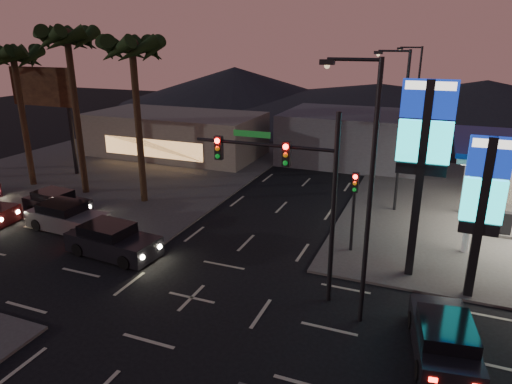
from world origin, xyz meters
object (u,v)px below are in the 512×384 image
at_px(car_lane_a_front, 112,241).
at_px(car_lane_b_mid, 57,203).
at_px(pylon_sign_tall, 424,142).
at_px(traffic_signal_mast, 292,178).
at_px(suv_station, 444,339).
at_px(pylon_sign_short, 484,195).
at_px(car_lane_b_front, 67,217).

xyz_separation_m(car_lane_a_front, car_lane_b_mid, (-7.14, 3.53, -0.08)).
distance_m(pylon_sign_tall, traffic_signal_mast, 6.02).
height_order(traffic_signal_mast, car_lane_a_front, traffic_signal_mast).
xyz_separation_m(pylon_sign_tall, car_lane_b_mid, (-21.46, 0.22, -5.73)).
bearing_deg(suv_station, car_lane_b_mid, 165.76).
height_order(pylon_sign_tall, pylon_sign_short, pylon_sign_tall).
height_order(pylon_sign_tall, car_lane_a_front, pylon_sign_tall).
distance_m(pylon_sign_short, car_lane_a_front, 17.42).
xyz_separation_m(car_lane_b_front, suv_station, (20.46, -4.03, -0.03)).
bearing_deg(pylon_sign_short, suv_station, -102.12).
distance_m(pylon_sign_short, car_lane_b_mid, 24.32).
bearing_deg(car_lane_b_mid, pylon_sign_tall, -0.60).
distance_m(pylon_sign_tall, pylon_sign_short, 3.20).
bearing_deg(car_lane_b_mid, car_lane_a_front, -26.28).
bearing_deg(pylon_sign_tall, car_lane_b_front, -175.24).
bearing_deg(car_lane_b_mid, pylon_sign_short, -2.92).
relative_size(pylon_sign_tall, pylon_sign_short, 1.29).
bearing_deg(pylon_sign_short, pylon_sign_tall, 158.20).
bearing_deg(pylon_sign_tall, pylon_sign_short, -21.80).
relative_size(pylon_sign_short, traffic_signal_mast, 0.88).
relative_size(pylon_sign_tall, car_lane_b_front, 1.81).
height_order(pylon_sign_short, traffic_signal_mast, traffic_signal_mast).
distance_m(pylon_sign_tall, suv_station, 8.13).
bearing_deg(car_lane_b_front, pylon_sign_tall, 4.76).
height_order(pylon_sign_short, car_lane_b_front, pylon_sign_short).
relative_size(car_lane_a_front, suv_station, 1.07).
distance_m(traffic_signal_mast, car_lane_a_front, 10.57).
bearing_deg(car_lane_a_front, car_lane_b_front, 159.56).
distance_m(car_lane_b_mid, suv_station, 23.70).
distance_m(car_lane_a_front, suv_station, 15.99).
relative_size(pylon_sign_short, car_lane_a_front, 1.37).
relative_size(pylon_sign_short, car_lane_b_mid, 1.54).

